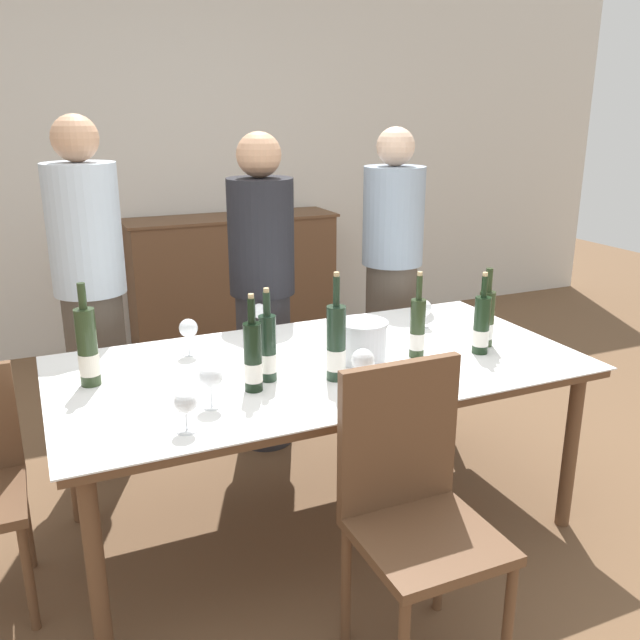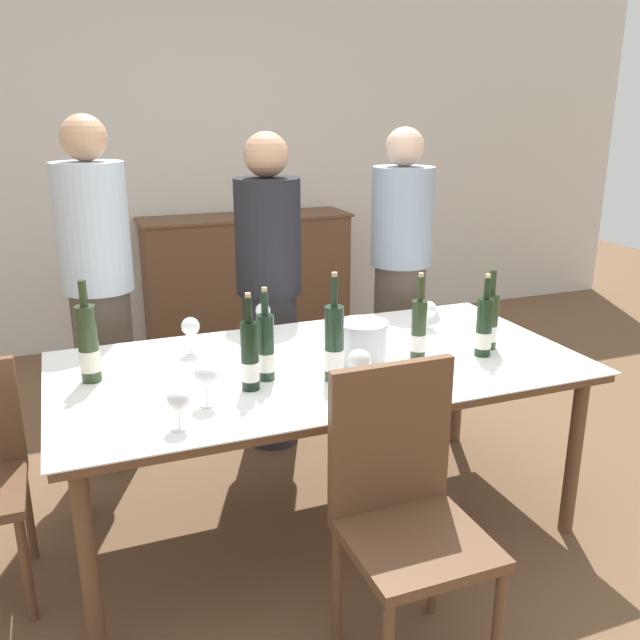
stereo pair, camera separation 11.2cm
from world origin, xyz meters
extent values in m
plane|color=brown|center=(0.00, 0.00, 0.00)|extent=(12.00, 12.00, 0.00)
cube|color=silver|center=(0.00, 2.78, 1.40)|extent=(8.00, 0.10, 2.80)
cube|color=brown|center=(0.38, 2.49, 0.47)|extent=(1.52, 0.44, 0.95)
cube|color=brown|center=(0.38, 2.49, 0.96)|extent=(1.57, 0.46, 0.02)
cylinder|color=brown|center=(-0.96, -0.44, 0.35)|extent=(0.06, 0.06, 0.70)
cylinder|color=brown|center=(0.96, -0.44, 0.35)|extent=(0.06, 0.06, 0.70)
cylinder|color=brown|center=(-0.96, 0.44, 0.35)|extent=(0.06, 0.06, 0.70)
cylinder|color=brown|center=(0.96, 0.44, 0.35)|extent=(0.06, 0.06, 0.70)
cube|color=brown|center=(0.00, 0.00, 0.72)|extent=(2.08, 1.04, 0.04)
cube|color=white|center=(0.00, 0.00, 0.74)|extent=(2.11, 1.07, 0.01)
cylinder|color=silver|center=(0.16, -0.06, 0.83)|extent=(0.19, 0.19, 0.17)
cylinder|color=silver|center=(0.16, -0.06, 0.91)|extent=(0.20, 0.20, 0.01)
cylinder|color=#28381E|center=(0.39, -0.10, 0.87)|extent=(0.06, 0.06, 0.25)
cylinder|color=white|center=(0.39, -0.10, 0.82)|extent=(0.06, 0.06, 0.07)
cylinder|color=#28381E|center=(0.39, -0.10, 1.04)|extent=(0.02, 0.02, 0.10)
cylinder|color=tan|center=(0.39, -0.10, 1.10)|extent=(0.02, 0.02, 0.02)
cylinder|color=#28381E|center=(-0.87, 0.13, 0.89)|extent=(0.07, 0.07, 0.29)
cylinder|color=silver|center=(-0.87, 0.13, 0.83)|extent=(0.08, 0.08, 0.08)
cylinder|color=#28381E|center=(-0.87, 0.13, 1.09)|extent=(0.03, 0.03, 0.10)
cylinder|color=#28381E|center=(0.74, -0.10, 0.87)|extent=(0.07, 0.07, 0.24)
cylinder|color=white|center=(0.74, -0.10, 0.81)|extent=(0.07, 0.07, 0.07)
cylinder|color=#28381E|center=(0.74, -0.10, 1.04)|extent=(0.03, 0.03, 0.10)
cylinder|color=#1E3323|center=(-0.02, -0.19, 0.89)|extent=(0.07, 0.07, 0.29)
cylinder|color=white|center=(-0.02, -0.19, 0.83)|extent=(0.07, 0.07, 0.08)
cylinder|color=#1E3323|center=(-0.02, -0.19, 1.09)|extent=(0.03, 0.03, 0.11)
cylinder|color=tan|center=(-0.02, -0.19, 1.16)|extent=(0.02, 0.02, 0.02)
cylinder|color=black|center=(0.66, -0.17, 0.87)|extent=(0.07, 0.07, 0.24)
cylinder|color=white|center=(0.66, -0.17, 0.81)|extent=(0.07, 0.07, 0.07)
cylinder|color=black|center=(0.66, -0.17, 1.03)|extent=(0.02, 0.02, 0.09)
cylinder|color=tan|center=(0.66, -0.17, 1.09)|extent=(0.02, 0.02, 0.02)
cylinder|color=#1E3323|center=(-0.25, -0.09, 0.87)|extent=(0.07, 0.07, 0.25)
cylinder|color=white|center=(-0.25, -0.09, 0.82)|extent=(0.07, 0.07, 0.07)
cylinder|color=#1E3323|center=(-0.25, -0.09, 1.05)|extent=(0.03, 0.03, 0.09)
cylinder|color=tan|center=(-0.25, -0.09, 1.10)|extent=(0.02, 0.02, 0.02)
cylinder|color=black|center=(-0.34, -0.16, 0.87)|extent=(0.07, 0.07, 0.26)
cylinder|color=white|center=(-0.34, -0.16, 0.82)|extent=(0.07, 0.07, 0.07)
cylinder|color=black|center=(-0.34, -0.16, 1.05)|extent=(0.03, 0.03, 0.09)
cylinder|color=tan|center=(-0.34, -0.16, 1.10)|extent=(0.02, 0.02, 0.02)
cylinder|color=white|center=(-0.52, -0.25, 0.75)|extent=(0.06, 0.06, 0.00)
cylinder|color=white|center=(-0.52, -0.25, 0.79)|extent=(0.01, 0.01, 0.08)
sphere|color=white|center=(-0.52, -0.25, 0.86)|extent=(0.08, 0.08, 0.08)
cylinder|color=white|center=(-0.11, 0.44, 0.75)|extent=(0.06, 0.06, 0.00)
cylinder|color=white|center=(-0.11, 0.44, 0.79)|extent=(0.01, 0.01, 0.08)
sphere|color=white|center=(-0.11, 0.44, 0.86)|extent=(0.07, 0.07, 0.07)
cylinder|color=white|center=(0.02, -0.33, 0.75)|extent=(0.07, 0.07, 0.00)
cylinder|color=white|center=(0.02, -0.33, 0.79)|extent=(0.01, 0.01, 0.08)
sphere|color=white|center=(0.02, -0.33, 0.87)|extent=(0.09, 0.09, 0.09)
cylinder|color=white|center=(-0.46, 0.30, 0.75)|extent=(0.06, 0.06, 0.00)
cylinder|color=white|center=(-0.46, 0.30, 0.79)|extent=(0.01, 0.01, 0.08)
sphere|color=white|center=(-0.46, 0.30, 0.86)|extent=(0.08, 0.08, 0.08)
cylinder|color=white|center=(-0.64, -0.39, 0.75)|extent=(0.07, 0.07, 0.00)
cylinder|color=white|center=(-0.64, -0.39, 0.79)|extent=(0.01, 0.01, 0.07)
sphere|color=white|center=(-0.64, -0.39, 0.85)|extent=(0.08, 0.08, 0.08)
cylinder|color=white|center=(0.63, 0.23, 0.75)|extent=(0.07, 0.07, 0.00)
cylinder|color=white|center=(0.63, 0.23, 0.78)|extent=(0.01, 0.01, 0.06)
sphere|color=white|center=(0.63, 0.23, 0.84)|extent=(0.08, 0.08, 0.08)
cylinder|color=brown|center=(0.17, -1.04, 0.22)|extent=(0.03, 0.03, 0.45)
cylinder|color=brown|center=(-0.20, -0.67, 0.22)|extent=(0.03, 0.03, 0.45)
cylinder|color=brown|center=(0.17, -0.67, 0.22)|extent=(0.03, 0.03, 0.45)
cube|color=brown|center=(-0.02, -0.85, 0.46)|extent=(0.42, 0.42, 0.04)
cube|color=brown|center=(-0.02, -0.66, 0.73)|extent=(0.42, 0.04, 0.50)
cylinder|color=brown|center=(-1.16, -0.18, 0.21)|extent=(0.03, 0.03, 0.41)
cylinder|color=brown|center=(-1.16, 0.18, 0.21)|extent=(0.03, 0.03, 0.41)
cylinder|color=#51473D|center=(-0.78, 0.89, 0.45)|extent=(0.28, 0.28, 0.91)
cylinder|color=silver|center=(-0.78, 0.89, 1.20)|extent=(0.33, 0.33, 0.60)
sphere|color=tan|center=(-0.78, 0.89, 1.61)|extent=(0.21, 0.21, 0.21)
cylinder|color=#2D2D33|center=(0.04, 0.82, 0.42)|extent=(0.28, 0.28, 0.83)
cylinder|color=black|center=(0.04, 0.82, 1.12)|extent=(0.33, 0.33, 0.58)
sphere|color=tan|center=(0.04, 0.82, 1.52)|extent=(0.22, 0.22, 0.22)
cylinder|color=#51473D|center=(0.79, 0.82, 0.46)|extent=(0.28, 0.28, 0.92)
cylinder|color=#8C9EB2|center=(0.79, 0.82, 1.18)|extent=(0.33, 0.33, 0.52)
sphere|color=beige|center=(0.79, 0.82, 1.54)|extent=(0.20, 0.20, 0.20)
camera|label=1|loc=(-1.04, -2.35, 1.73)|focal=38.00mm
camera|label=2|loc=(-0.93, -2.39, 1.73)|focal=38.00mm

